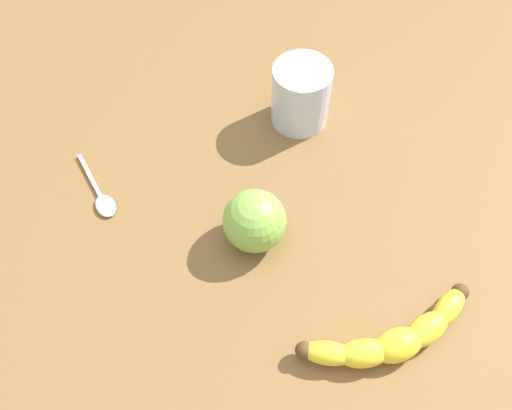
% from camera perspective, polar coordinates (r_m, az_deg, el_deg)
% --- Properties ---
extents(wooden_tabletop, '(1.20, 1.20, 0.03)m').
position_cam_1_polar(wooden_tabletop, '(0.73, -4.01, -4.62)').
color(wooden_tabletop, brown).
rests_on(wooden_tabletop, ground).
extents(banana, '(0.21, 0.07, 0.04)m').
position_cam_1_polar(banana, '(0.66, 13.19, -12.43)').
color(banana, yellow).
rests_on(banana, wooden_tabletop).
extents(smoothie_glass, '(0.08, 0.08, 0.09)m').
position_cam_1_polar(smoothie_glass, '(0.81, 4.36, 10.40)').
color(smoothie_glass, silver).
rests_on(smoothie_glass, wooden_tabletop).
extents(green_apple_fruit, '(0.08, 0.08, 0.08)m').
position_cam_1_polar(green_apple_fruit, '(0.69, -0.04, -1.90)').
color(green_apple_fruit, '#84B747').
rests_on(green_apple_fruit, wooden_tabletop).
extents(teaspoon, '(0.04, 0.11, 0.01)m').
position_cam_1_polar(teaspoon, '(0.77, -14.55, 0.28)').
color(teaspoon, silver).
rests_on(teaspoon, wooden_tabletop).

